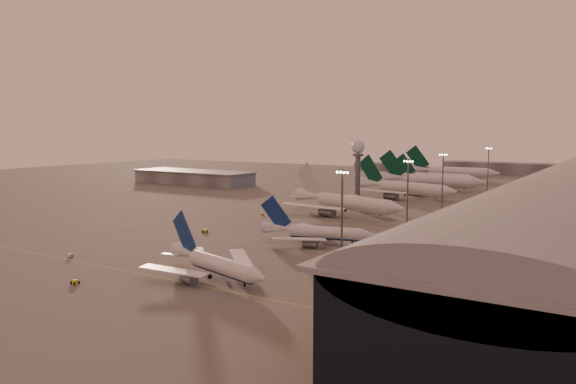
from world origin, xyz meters
The scene contains 26 objects.
ground centered at (0.00, 0.00, 0.00)m, with size 700.00×700.00×0.00m, color #585656.
taxiway_markings centered at (30.00, 56.00, 0.01)m, with size 180.00×185.25×0.02m.
hangar centered at (-120.00, 140.00, 4.32)m, with size 82.00×27.00×8.50m.
radar_tower centered at (5.00, 120.00, 20.95)m, with size 6.40×6.40×31.10m.
mast_a centered at (58.00, 0.00, 13.74)m, with size 3.60×0.56×25.00m.
mast_b centered at (55.00, 55.00, 13.74)m, with size 3.60×0.56×25.00m.
mast_c centered at (50.00, 110.00, 13.74)m, with size 3.60×0.56×25.00m.
mast_d centered at (48.00, 200.00, 13.74)m, with size 3.60×0.56×25.00m.
distant_horizon centered at (2.62, 325.14, 3.89)m, with size 165.00×37.50×9.00m.
narrowbody_near centered at (39.60, -28.59, 2.97)m, with size 36.65×28.84×14.67m.
narrowbody_mid centered at (39.49, 19.94, 2.90)m, with size 36.16×28.53×14.34m.
widebody_white centered at (19.95, 79.01, 3.59)m, with size 57.57×45.55×20.68m.
greentail_a centered at (20.64, 143.82, 3.81)m, with size 58.44×46.67×21.57m.
greentail_b centered at (19.79, 187.38, 4.03)m, with size 62.81×50.67×22.80m.
greentail_c centered at (12.15, 218.25, 3.43)m, with size 53.40×43.11×19.39m.
greentail_d centered at (10.75, 257.58, 4.17)m, with size 64.93×52.46×23.59m.
gsv_truck_a centered at (-8.17, -32.86, 1.11)m, with size 5.65×4.20×2.17m.
gsv_tug_near centered at (15.64, -49.52, 0.51)m, with size 2.24×3.54×0.98m.
gsv_catering_a centered at (70.38, -19.18, 1.91)m, with size 5.10×3.69×3.83m.
gsv_tug_mid centered at (-1.67, 14.84, 0.57)m, with size 4.49×3.87×1.10m.
gsv_truck_b centered at (60.77, 37.20, 1.12)m, with size 5.67×2.79×2.19m.
gsv_truck_c centered at (-7.06, 56.85, 1.07)m, with size 5.53×3.48×2.10m.
gsv_catering_b centered at (58.97, 60.42, 1.96)m, with size 5.16×3.23×3.93m.
gsv_tug_far centered at (9.41, 94.17, 0.44)m, with size 3.21×3.52×0.86m.
gsv_truck_d centered at (-31.09, 120.37, 1.27)m, with size 2.92×6.40×2.49m.
gsv_tug_hangar centered at (50.99, 147.35, 0.57)m, with size 4.32×3.16×1.11m.
Camera 1 is at (123.51, -128.07, 35.26)m, focal length 35.00 mm.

